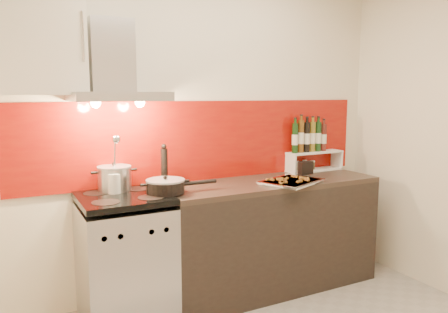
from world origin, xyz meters
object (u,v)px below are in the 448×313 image
stock_pot (115,178)px  pepper_mill (164,166)px  saute_pan (166,186)px  counter (269,234)px  baking_tray (292,181)px  range_stove (126,261)px

stock_pot → pepper_mill: bearing=-2.9°
saute_pan → counter: bearing=4.5°
counter → stock_pot: (-1.21, 0.18, 0.55)m
pepper_mill → baking_tray: 1.00m
saute_pan → baking_tray: bearing=-5.2°
saute_pan → baking_tray: size_ratio=0.92×
counter → saute_pan: bearing=-175.5°
counter → saute_pan: size_ratio=3.42×
counter → saute_pan: saute_pan is taller
saute_pan → baking_tray: 1.01m
pepper_mill → saute_pan: bearing=-106.6°
saute_pan → baking_tray: saute_pan is taller
range_stove → baking_tray: baking_tray is taller
range_stove → saute_pan: saute_pan is taller
range_stove → baking_tray: bearing=-7.0°
range_stove → stock_pot: (-0.01, 0.18, 0.56)m
pepper_mill → baking_tray: bearing=-19.0°
pepper_mill → baking_tray: size_ratio=0.57×
saute_pan → pepper_mill: pepper_mill is taller
stock_pot → saute_pan: bearing=-39.6°
stock_pot → pepper_mill: pepper_mill is taller
range_stove → saute_pan: bearing=-13.0°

